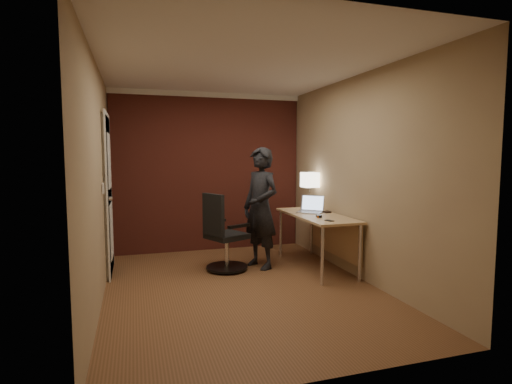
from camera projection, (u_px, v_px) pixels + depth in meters
room at (196, 166)px, 5.86m from camera, size 4.00×4.00×4.00m
desk at (321, 224)px, 5.38m from camera, size 0.60×1.50×0.73m
desk_lamp at (310, 180)px, 5.94m from camera, size 0.22×0.22×0.54m
laptop at (311, 208)px, 5.55m from camera, size 0.42×0.41×0.23m
mouse at (319, 216)px, 5.10m from camera, size 0.08×0.11×0.03m
phone at (329, 221)px, 4.82m from camera, size 0.09×0.13×0.01m
wallet at (327, 212)px, 5.51m from camera, size 0.09×0.11×0.02m
office_chair at (223, 238)px, 5.22m from camera, size 0.60×0.65×1.01m
person at (261, 208)px, 5.37m from camera, size 0.60×0.70×1.63m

